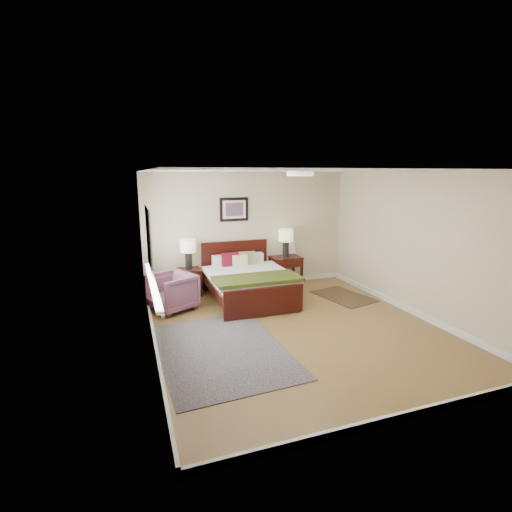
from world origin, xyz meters
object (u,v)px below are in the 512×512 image
at_px(rug_persian, 221,350).
at_px(nightstand_left, 189,275).
at_px(armchair, 172,292).
at_px(lamp_left, 188,249).
at_px(nightstand_right, 286,268).
at_px(bed, 247,277).
at_px(lamp_right, 286,238).

bearing_deg(rug_persian, nightstand_left, 87.21).
bearing_deg(armchair, lamp_left, 124.35).
relative_size(nightstand_right, armchair, 0.88).
xyz_separation_m(armchair, rug_persian, (0.45, -1.87, -0.33)).
xyz_separation_m(nightstand_right, lamp_left, (-2.16, 0.01, 0.57)).
distance_m(bed, armchair, 1.48).
bearing_deg(nightstand_right, armchair, -163.75).
bearing_deg(rug_persian, lamp_right, 47.87).
relative_size(bed, armchair, 2.54).
bearing_deg(rug_persian, nightstand_right, 47.71).
height_order(lamp_right, rug_persian, lamp_right).
bearing_deg(rug_persian, lamp_left, 87.21).
distance_m(armchair, rug_persian, 1.95).
distance_m(nightstand_right, rug_persian, 3.41).
distance_m(lamp_left, armchair, 1.09).
bearing_deg(lamp_left, armchair, -119.67).
bearing_deg(armchair, nightstand_right, 80.27).
relative_size(lamp_left, lamp_right, 1.00).
height_order(nightstand_left, rug_persian, nightstand_left).
bearing_deg(nightstand_right, nightstand_left, -179.86).
relative_size(bed, lamp_right, 3.12).
bearing_deg(bed, armchair, -177.42).
bearing_deg(lamp_left, nightstand_right, -0.39).
height_order(bed, nightstand_left, bed).
xyz_separation_m(nightstand_left, armchair, (-0.44, -0.75, -0.09)).
bearing_deg(lamp_right, nightstand_right, -90.00).
xyz_separation_m(lamp_right, rug_persian, (-2.14, -2.64, -1.07)).
bearing_deg(lamp_left, lamp_right, 0.00).
xyz_separation_m(bed, lamp_left, (-1.03, 0.70, 0.50)).
xyz_separation_m(nightstand_left, rug_persian, (0.01, -2.62, -0.43)).
distance_m(bed, nightstand_right, 1.32).
height_order(bed, armchair, bed).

